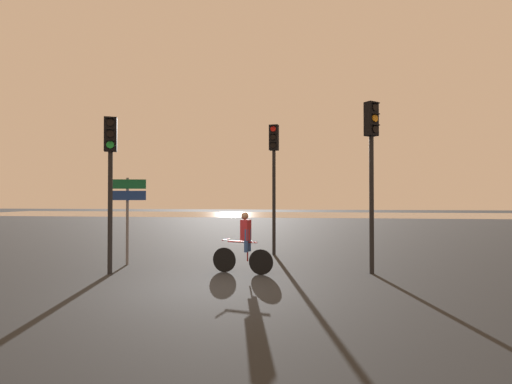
# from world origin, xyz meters

# --- Properties ---
(ground_plane) EXTENTS (120.00, 120.00, 0.00)m
(ground_plane) POSITION_xyz_m (0.00, 0.00, 0.00)
(ground_plane) COLOR black
(water_strip) EXTENTS (80.00, 16.00, 0.01)m
(water_strip) POSITION_xyz_m (0.00, 39.63, 0.00)
(water_strip) COLOR gray
(water_strip) RESTS_ON ground
(traffic_light_near_right) EXTENTS (0.41, 0.42, 4.54)m
(traffic_light_near_right) POSITION_xyz_m (3.93, 2.29, 3.15)
(traffic_light_near_right) COLOR black
(traffic_light_near_right) RESTS_ON ground
(traffic_light_near_left) EXTENTS (0.39, 0.41, 4.12)m
(traffic_light_near_left) POSITION_xyz_m (-2.89, 1.34, 2.88)
(traffic_light_near_left) COLOR black
(traffic_light_near_left) RESTS_ON ground
(traffic_light_center) EXTENTS (0.35, 0.36, 4.58)m
(traffic_light_center) POSITION_xyz_m (1.07, 5.51, 3.18)
(traffic_light_center) COLOR black
(traffic_light_center) RESTS_ON ground
(direction_sign_post) EXTENTS (1.08, 0.29, 2.60)m
(direction_sign_post) POSITION_xyz_m (-3.09, 2.77, 1.79)
(direction_sign_post) COLOR slate
(direction_sign_post) RESTS_ON ground
(cyclist) EXTENTS (1.67, 0.55, 1.62)m
(cyclist) POSITION_xyz_m (0.60, 1.87, 0.82)
(cyclist) COLOR black
(cyclist) RESTS_ON ground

